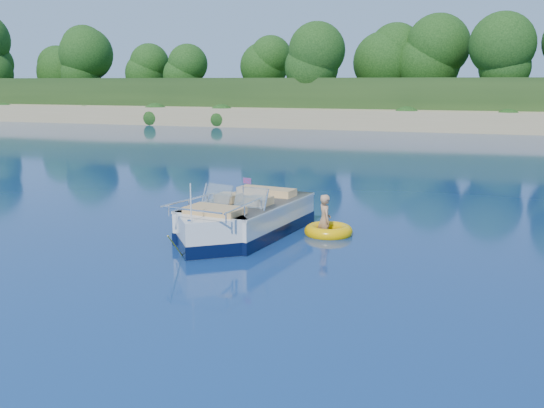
# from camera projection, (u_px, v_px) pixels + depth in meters

# --- Properties ---
(ground) EXTENTS (160.00, 160.00, 0.00)m
(ground) POSITION_uv_depth(u_px,v_px,m) (203.00, 248.00, 13.77)
(ground) COLOR #091641
(ground) RESTS_ON ground
(shoreline) EXTENTS (170.00, 59.00, 6.00)m
(shoreline) POSITION_uv_depth(u_px,v_px,m) (426.00, 104.00, 72.85)
(shoreline) COLOR tan
(shoreline) RESTS_ON ground
(treeline) EXTENTS (150.00, 7.12, 8.19)m
(treeline) POSITION_uv_depth(u_px,v_px,m) (408.00, 59.00, 50.78)
(treeline) COLOR black
(treeline) RESTS_ON ground
(motorboat) EXTENTS (2.51, 5.54, 1.85)m
(motorboat) POSITION_uv_depth(u_px,v_px,m) (241.00, 222.00, 14.78)
(motorboat) COLOR silver
(motorboat) RESTS_ON ground
(tow_tube) EXTENTS (1.43, 1.43, 0.32)m
(tow_tube) POSITION_uv_depth(u_px,v_px,m) (328.00, 231.00, 15.03)
(tow_tube) COLOR #F9B101
(tow_tube) RESTS_ON ground
(boy) EXTENTS (0.65, 0.78, 1.42)m
(boy) POSITION_uv_depth(u_px,v_px,m) (324.00, 234.00, 15.07)
(boy) COLOR tan
(boy) RESTS_ON ground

